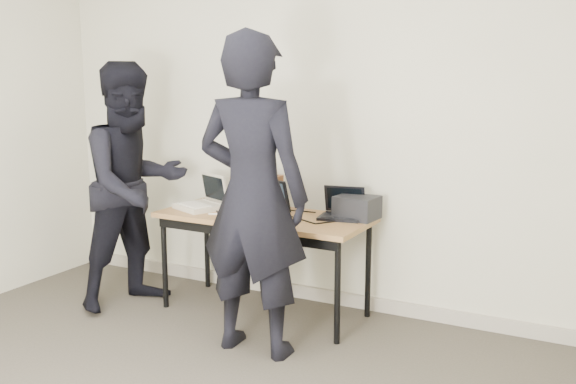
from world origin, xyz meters
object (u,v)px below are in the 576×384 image
Objects in this scene: laptop_center at (262,207)px; leather_satchel at (257,190)px; laptop_beige at (202,202)px; desk at (263,223)px; equipment_box at (357,207)px; person_typist at (252,196)px; person_observer at (134,186)px; laptop_right at (342,211)px.

leather_satchel reaches higher than laptop_center.
desk is at bearing 25.39° from laptop_beige.
person_typist reaches higher than equipment_box.
laptop_center is at bearing -56.57° from leather_satchel.
desk is 0.67m from equipment_box.
laptop_center is at bearing -67.36° from person_typist.
desk is 3.86× the size of laptop_center.
person_observer is (-0.92, -0.25, 0.12)m from laptop_center.
laptop_right is at bearing -6.80° from leather_satchel.
desk is at bearing -68.23° from person_typist.
leather_satchel is (0.33, 0.25, 0.08)m from laptop_beige.
laptop_center is 0.20× the size of person_typist.
laptop_right is (1.03, 0.20, -0.00)m from laptop_beige.
equipment_box is (0.81, -0.04, -0.05)m from leather_satchel.
laptop_center is 1.44× the size of equipment_box.
laptop_beige reaches higher than laptop_right.
laptop_beige reaches higher than desk.
desk is at bearing 50.74° from laptop_center.
equipment_box is (1.14, 0.21, 0.03)m from laptop_beige.
person_observer is (-1.19, 0.33, -0.08)m from person_typist.
laptop_beige is 0.51m from person_observer.
laptop_beige is 0.21× the size of person_typist.
desk is at bearing -55.76° from person_observer.
laptop_center is 0.56m from laptop_right.
equipment_box is at bearing 33.81° from laptop_beige.
laptop_beige is at bearing -163.12° from laptop_center.
equipment_box is at bearing 17.99° from desk.
leather_satchel is (-0.17, 0.23, 0.07)m from laptop_center.
laptop_center is 0.67m from person_typist.
desk is 0.71m from person_typist.
laptop_right is 0.71m from leather_satchel.
desk is 4.60× the size of laptop_right.
person_typist is (-0.27, -0.76, 0.21)m from laptop_right.
leather_satchel is at bearing 129.28° from desk.
laptop_beige is (-0.51, -0.02, 0.11)m from desk.
leather_satchel reaches higher than laptop_right.
laptop_right is at bearing -54.55° from person_observer.
laptop_right is at bearing 34.58° from laptop_center.
person_observer is (-0.75, -0.49, 0.05)m from leather_satchel.
person_observer is at bearing -149.24° from laptop_center.
desk is 0.56m from laptop_right.
person_typist is at bearing -49.77° from laptop_center.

